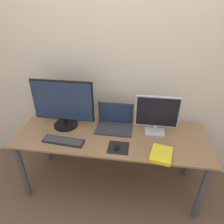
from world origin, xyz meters
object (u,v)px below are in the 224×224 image
(laptop, at_px, (115,122))
(mouse, at_px, (117,147))
(monitor_right, at_px, (157,115))
(keyboard, at_px, (63,141))
(monitor_left, at_px, (63,104))
(book, at_px, (161,154))

(laptop, xyz_separation_m, mouse, (0.07, -0.35, -0.04))
(monitor_right, relative_size, keyboard, 1.02)
(monitor_right, distance_m, keyboard, 0.92)
(monitor_left, distance_m, laptop, 0.55)
(monitor_left, xyz_separation_m, book, (0.97, -0.33, -0.24))
(monitor_left, bearing_deg, mouse, -27.25)
(monitor_left, height_order, monitor_right, monitor_left)
(keyboard, relative_size, mouse, 6.20)
(monitor_left, xyz_separation_m, mouse, (0.58, -0.30, -0.23))
(laptop, bearing_deg, mouse, -79.05)
(monitor_left, bearing_deg, monitor_right, 0.01)
(keyboard, xyz_separation_m, book, (0.90, -0.06, 0.01))
(mouse, bearing_deg, monitor_left, 152.75)
(mouse, bearing_deg, keyboard, 176.54)
(monitor_right, xyz_separation_m, book, (0.04, -0.33, -0.20))
(keyboard, height_order, book, book)
(monitor_left, xyz_separation_m, monitor_right, (0.92, 0.00, -0.04))
(laptop, height_order, mouse, laptop)
(keyboard, bearing_deg, book, -3.83)
(laptop, relative_size, keyboard, 0.92)
(monitor_left, height_order, book, monitor_left)
(monitor_right, bearing_deg, keyboard, -162.55)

